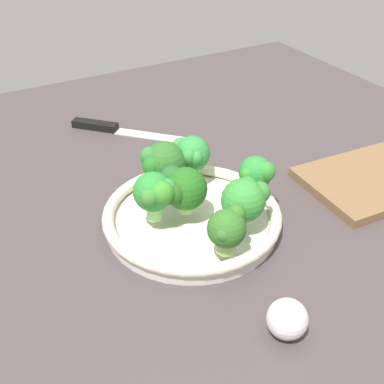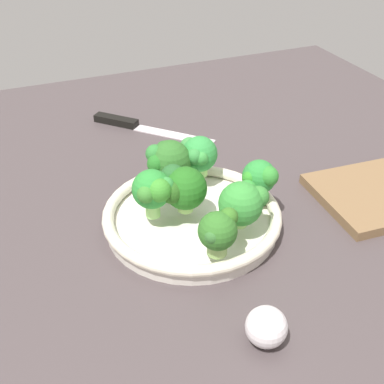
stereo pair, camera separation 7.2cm
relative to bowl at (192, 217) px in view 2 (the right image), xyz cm
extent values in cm
cube|color=#463C3E|center=(1.99, 1.18, -2.86)|extent=(130.00, 130.00, 2.50)
cylinder|color=silver|center=(0.00, 0.00, -0.90)|extent=(25.70, 25.70, 1.42)
torus|color=beige|center=(0.00, 0.00, 0.68)|extent=(26.78, 26.78, 1.74)
cylinder|color=#88B05E|center=(-0.74, -10.41, 2.56)|extent=(2.68, 2.68, 2.02)
sphere|color=#306B24|center=(-0.74, -10.41, 5.24)|extent=(5.16, 5.16, 5.16)
sphere|color=#336C2D|center=(-1.95, -11.49, 5.63)|extent=(2.21, 2.21, 2.21)
sphere|color=#346D22|center=(1.02, -9.89, 6.61)|extent=(2.49, 2.49, 2.49)
cylinder|color=#95BE65|center=(-0.99, 0.11, 2.43)|extent=(2.33, 2.33, 1.76)
sphere|color=#22641B|center=(-0.99, 0.11, 5.37)|extent=(6.33, 6.33, 6.33)
sphere|color=#265619|center=(-3.43, -0.83, 5.92)|extent=(3.35, 3.35, 3.35)
sphere|color=#245A27|center=(-2.14, 2.00, 6.47)|extent=(3.77, 3.77, 3.77)
cylinder|color=#92C868|center=(4.77, 8.37, 2.56)|extent=(2.61, 2.61, 2.02)
sphere|color=#318E3F|center=(4.77, 8.37, 5.44)|extent=(5.77, 5.77, 5.77)
sphere|color=#3B843F|center=(3.86, 10.44, 5.84)|extent=(3.25, 3.25, 3.25)
sphere|color=#378E3C|center=(4.11, 6.23, 5.95)|extent=(2.31, 2.31, 2.31)
sphere|color=#34853B|center=(3.15, 6.69, 6.22)|extent=(2.52, 2.52, 2.52)
cylinder|color=#9ACB6E|center=(4.75, -6.14, 2.35)|extent=(2.15, 2.15, 1.61)
sphere|color=#368D36|center=(4.75, -6.14, 5.20)|extent=(6.27, 6.27, 6.27)
sphere|color=#2E8D31|center=(6.62, -4.36, 5.98)|extent=(2.75, 2.75, 2.75)
sphere|color=#358031|center=(7.27, -6.46, 5.93)|extent=(3.06, 3.06, 3.06)
cylinder|color=#92D46E|center=(10.25, -1.29, 2.66)|extent=(2.71, 2.71, 2.23)
sphere|color=#2C8836|center=(10.25, -1.29, 5.45)|extent=(5.14, 5.14, 5.14)
sphere|color=#2F8826|center=(8.42, -1.68, 5.85)|extent=(2.26, 2.26, 2.26)
sphere|color=#3C8C2B|center=(11.05, -2.82, 6.40)|extent=(2.11, 2.11, 2.11)
sphere|color=#30872F|center=(10.88, -2.78, 6.25)|extent=(3.08, 3.08, 3.08)
cylinder|color=#98D36F|center=(-0.35, 8.08, 2.40)|extent=(1.98, 1.98, 1.71)
sphere|color=#2D6726|center=(-0.35, 8.08, 5.42)|extent=(6.66, 6.66, 6.66)
sphere|color=#226A22|center=(-0.50, 10.29, 6.39)|extent=(2.82, 2.82, 2.82)
sphere|color=#2E7832|center=(-2.58, 8.85, 6.83)|extent=(2.92, 2.92, 2.92)
sphere|color=#246C22|center=(-2.74, 7.41, 5.84)|extent=(3.13, 3.13, 3.13)
cylinder|color=#99D773|center=(-5.87, 0.63, 2.93)|extent=(2.13, 2.13, 2.76)
sphere|color=#2B8933|center=(-5.87, 0.63, 6.15)|extent=(5.68, 5.68, 5.68)
sphere|color=#33893A|center=(-4.19, -0.54, 7.04)|extent=(2.49, 2.49, 2.49)
sphere|color=#388C2B|center=(-5.34, -1.16, 6.92)|extent=(3.41, 3.41, 3.41)
sphere|color=#387F2D|center=(-7.17, -0.97, 6.65)|extent=(2.62, 2.62, 2.62)
cube|color=silver|center=(7.80, 28.50, -1.41)|extent=(13.70, 14.02, 0.40)
cube|color=black|center=(-1.46, 38.05, -0.86)|extent=(8.26, 8.42, 1.50)
sphere|color=silver|center=(-0.52, -23.35, 0.83)|extent=(4.88, 4.88, 4.88)
camera|label=1|loc=(-29.36, -52.33, 45.10)|focal=46.76mm
camera|label=2|loc=(-22.85, -55.48, 45.10)|focal=46.76mm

